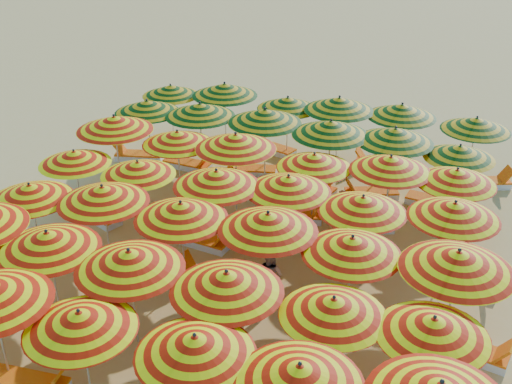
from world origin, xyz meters
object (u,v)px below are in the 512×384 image
umbrella_8 (129,260)px  lounger_17 (312,188)px  lounger_14 (138,155)px  lounger_15 (189,164)px  umbrella_4 (299,375)px  umbrella_37 (225,90)px  lounger_16 (250,170)px  umbrella_27 (314,161)px  umbrella_17 (458,261)px  lounger_13 (363,226)px  umbrella_41 (476,124)px  umbrella_16 (352,246)px  umbrella_23 (454,211)px  umbrella_34 (395,135)px  lounger_11 (468,278)px  lounger_1 (30,384)px  lounger_9 (97,214)px  umbrella_7 (48,241)px  umbrella_39 (339,104)px  umbrella_12 (30,192)px  lounger_18 (370,193)px  umbrella_30 (147,107)px  umbrella_18 (74,157)px  umbrella_10 (334,307)px  umbrella_24 (114,123)px  lounger_22 (485,183)px  umbrella_21 (288,184)px  umbrella_38 (288,103)px  umbrella_19 (138,168)px  umbrella_31 (200,110)px  umbrella_20 (216,178)px  umbrella_40 (402,111)px  lounger_5 (303,379)px  umbrella_25 (177,138)px  lounger_21 (378,164)px  lounger_12 (296,215)px  umbrella_32 (265,116)px  umbrella_26 (236,142)px  umbrella_29 (457,177)px  umbrella_3 (195,346)px  umbrella_35 (460,152)px  umbrella_22 (363,204)px  umbrella_14 (181,211)px  umbrella_15 (268,222)px  lounger_10 (202,240)px  umbrella_9 (227,282)px  umbrella_11 (433,327)px  lounger_20 (273,148)px

umbrella_8 → lounger_17: 8.92m
lounger_14 → lounger_15: 2.08m
umbrella_4 → umbrella_37: 14.62m
lounger_16 → umbrella_27: bearing=125.1°
umbrella_17 → lounger_13: size_ratio=1.64×
umbrella_41 → lounger_16: (-7.19, -1.83, -1.97)m
umbrella_16 → umbrella_23: (2.06, 2.42, -0.00)m
umbrella_34 → lounger_11: umbrella_34 is taller
lounger_1 → lounger_9: bearing=106.2°
umbrella_7 → umbrella_39: umbrella_39 is taller
umbrella_8 → lounger_17: bearing=77.5°
umbrella_12 → lounger_18: bearing=39.5°
umbrella_12 → umbrella_30: size_ratio=1.08×
umbrella_18 → umbrella_37: size_ratio=0.75×
umbrella_10 → umbrella_37: bearing=121.2°
umbrella_24 → lounger_22: (11.53, 4.06, -2.15)m
umbrella_34 → umbrella_7: bearing=-126.8°
umbrella_21 → umbrella_38: 6.57m
umbrella_38 → lounger_22: umbrella_38 is taller
umbrella_19 → umbrella_31: bearing=89.8°
umbrella_20 → umbrella_17: bearing=-18.5°
umbrella_40 → lounger_5: umbrella_40 is taller
umbrella_25 → umbrella_27: size_ratio=0.88×
umbrella_31 → lounger_21: 6.60m
umbrella_10 → lounger_12: umbrella_10 is taller
umbrella_32 → umbrella_17: bearing=-45.9°
umbrella_4 → umbrella_26: 9.65m
umbrella_4 → umbrella_29: (2.00, 8.82, -0.06)m
umbrella_4 → umbrella_31: size_ratio=0.96×
umbrella_3 → umbrella_35: (3.96, 10.58, -0.10)m
umbrella_40 → umbrella_20: bearing=-120.1°
umbrella_10 → lounger_15: size_ratio=1.42×
umbrella_16 → lounger_14: 11.49m
umbrella_37 → lounger_13: (6.13, -4.46, -2.11)m
umbrella_22 → umbrella_37: 9.33m
umbrella_14 → lounger_18: bearing=60.0°
umbrella_37 → umbrella_3: bearing=-70.6°
umbrella_15 → umbrella_39: bearing=91.2°
umbrella_22 → umbrella_15: bearing=-136.6°
umbrella_27 → lounger_10: 3.95m
umbrella_22 → umbrella_20: bearing=-179.6°
umbrella_8 → lounger_11: umbrella_8 is taller
umbrella_25 → lounger_22: 10.36m
umbrella_22 → umbrella_40: umbrella_40 is taller
umbrella_9 → umbrella_30: 10.95m
umbrella_19 → lounger_9: bearing=176.4°
umbrella_11 → umbrella_41: size_ratio=1.09×
umbrella_18 → umbrella_23: bearing=0.5°
lounger_9 → lounger_20: (3.55, 6.55, 0.00)m
umbrella_9 → lounger_11: 7.11m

